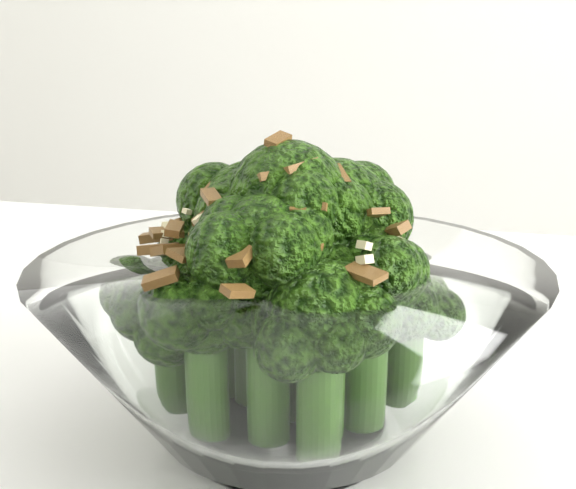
% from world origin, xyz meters
% --- Properties ---
extents(broccoli_dish, '(0.25, 0.25, 0.16)m').
position_xyz_m(broccoli_dish, '(-0.09, -0.04, 0.81)').
color(broccoli_dish, white).
rests_on(broccoli_dish, table).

